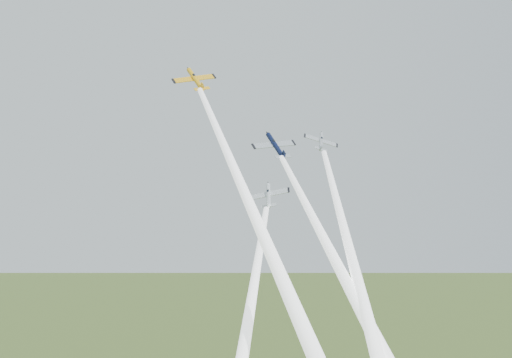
# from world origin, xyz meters

# --- Properties ---
(plane_yellow) EXTENTS (10.96, 8.86, 8.32)m
(plane_yellow) POSITION_xyz_m (-10.34, 2.01, 110.46)
(plane_yellow) COLOR #F4AE15
(smoke_trail_yellow) EXTENTS (22.88, 53.54, 56.38)m
(smoke_trail_yellow) POSITION_xyz_m (0.38, -25.54, 80.92)
(smoke_trail_yellow) COLOR white
(plane_navy) EXTENTS (11.21, 9.45, 8.14)m
(plane_navy) POSITION_xyz_m (4.22, 2.31, 98.58)
(plane_navy) COLOR #0B1334
(smoke_trail_navy) EXTENTS (18.19, 41.48, 43.46)m
(smoke_trail_navy) POSITION_xyz_m (12.59, -19.21, 75.51)
(smoke_trail_navy) COLOR white
(plane_silver_right) EXTENTS (7.73, 5.75, 7.06)m
(plane_silver_right) POSITION_xyz_m (12.99, 4.37, 99.72)
(plane_silver_right) COLOR #B4BBC4
(smoke_trail_silver_right) EXTENTS (4.82, 50.71, 50.59)m
(smoke_trail_silver_right) POSITION_xyz_m (14.16, -22.27, 73.08)
(smoke_trail_silver_right) COLOR white
(plane_silver_low) EXTENTS (7.63, 7.77, 7.24)m
(plane_silver_low) POSITION_xyz_m (2.19, -5.06, 89.29)
(plane_silver_low) COLOR silver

